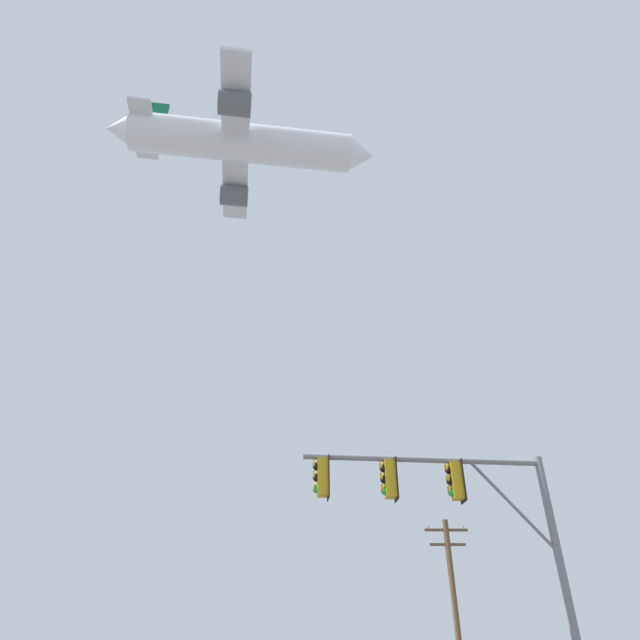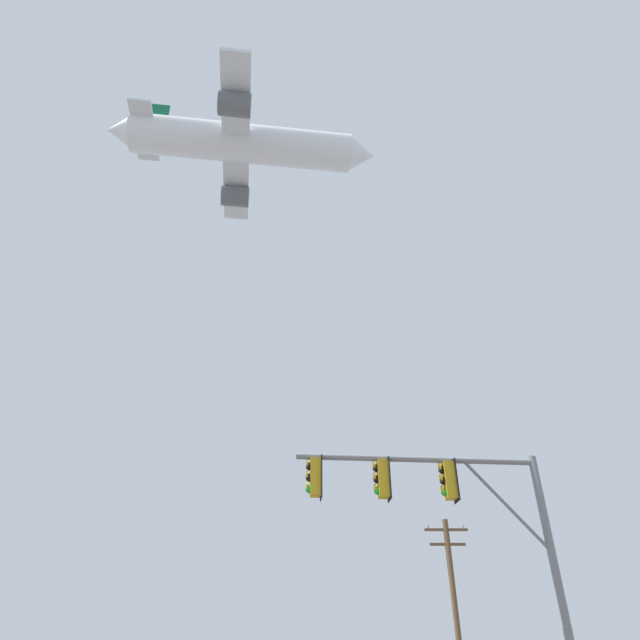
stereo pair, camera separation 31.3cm
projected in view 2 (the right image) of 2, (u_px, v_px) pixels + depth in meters
signal_pole_near at (451, 514)px, 13.54m from camera, size 6.20×0.77×6.56m
utility_pole at (457, 606)px, 26.59m from camera, size 2.20×0.28×8.54m
airplane at (244, 144)px, 51.08m from camera, size 24.42×18.87×6.65m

